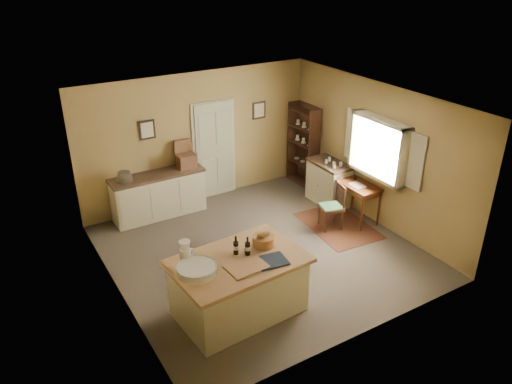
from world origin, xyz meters
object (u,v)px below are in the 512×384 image
at_px(right_cabinet, 328,182).
at_px(shelving_unit, 305,145).
at_px(writing_desk, 359,190).
at_px(desk_chair, 331,207).
at_px(work_island, 238,285).
at_px(sideboard, 159,193).

height_order(right_cabinet, shelving_unit, shelving_unit).
distance_m(writing_desk, desk_chair, 0.67).
height_order(work_island, right_cabinet, work_island).
xyz_separation_m(sideboard, writing_desk, (3.23, -2.18, 0.18)).
bearing_deg(desk_chair, shelving_unit, 82.21).
height_order(desk_chair, right_cabinet, right_cabinet).
bearing_deg(work_island, right_cabinet, 28.76).
distance_m(right_cabinet, shelving_unit, 1.17).
distance_m(sideboard, writing_desk, 3.90).
bearing_deg(right_cabinet, writing_desk, -89.99).
xyz_separation_m(sideboard, right_cabinet, (3.23, -1.27, -0.02)).
xyz_separation_m(writing_desk, desk_chair, (-0.63, 0.03, -0.23)).
distance_m(writing_desk, right_cabinet, 0.93).
xyz_separation_m(desk_chair, right_cabinet, (0.63, 0.87, 0.02)).
bearing_deg(writing_desk, shelving_unit, 85.71).
xyz_separation_m(sideboard, desk_chair, (2.59, -2.15, -0.05)).
bearing_deg(desk_chair, sideboard, 154.46).
bearing_deg(sideboard, work_island, -91.94).
relative_size(work_island, desk_chair, 2.24).
distance_m(work_island, writing_desk, 3.56).
height_order(writing_desk, right_cabinet, right_cabinet).
bearing_deg(work_island, writing_desk, 16.38).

